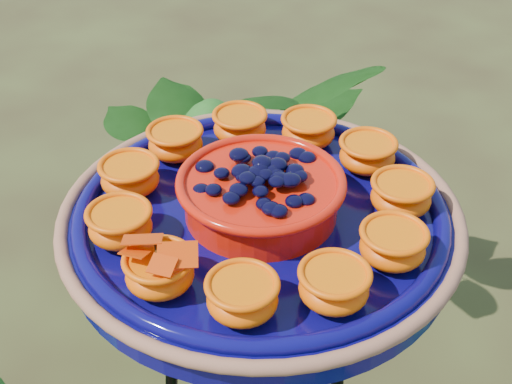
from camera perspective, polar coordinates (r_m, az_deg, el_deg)
feeder_dish at (r=0.92m, az=0.39°, el=-1.72°), size 0.66×0.66×0.12m
shrub_back_left at (r=1.99m, az=-3.30°, el=0.23°), size 0.98×1.02×0.88m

